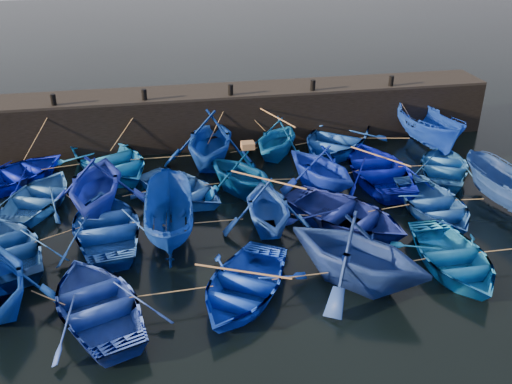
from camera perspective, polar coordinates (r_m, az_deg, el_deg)
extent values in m
plane|color=black|center=(19.77, 1.74, -5.98)|extent=(120.00, 120.00, 0.00)
cube|color=black|center=(28.54, -2.75, 7.58)|extent=(26.00, 2.50, 2.50)
cube|color=black|center=(28.13, -2.81, 10.10)|extent=(26.00, 2.50, 0.12)
cylinder|color=black|center=(27.28, -19.61, 8.69)|extent=(0.24, 0.24, 0.50)
cylinder|color=black|center=(26.94, -11.11, 9.53)|extent=(0.24, 0.24, 0.50)
cylinder|color=black|center=(27.18, -2.55, 10.18)|extent=(0.24, 0.24, 0.50)
cylinder|color=black|center=(28.00, 5.71, 10.58)|extent=(0.24, 0.24, 0.50)
cylinder|color=black|center=(29.35, 13.37, 10.76)|extent=(0.24, 0.24, 0.50)
imported|color=#010C93|center=(26.23, -22.58, 1.72)|extent=(5.27, 5.23, 0.90)
imported|color=blue|center=(25.94, -14.46, 3.05)|extent=(6.09, 6.80, 1.16)
imported|color=navy|center=(25.68, -4.62, 5.30)|extent=(5.19, 5.69, 2.55)
imported|color=#09539F|center=(26.55, 2.08, 5.42)|extent=(4.73, 4.86, 1.95)
imported|color=#103C92|center=(27.76, 8.00, 5.31)|extent=(6.75, 7.01, 1.18)
imported|color=#0D33AF|center=(28.87, 16.85, 6.11)|extent=(2.29, 5.26, 1.99)
imported|color=#2356A0|center=(23.91, -20.89, -0.43)|extent=(4.33, 5.07, 0.89)
imported|color=#1326A1|center=(22.50, -15.69, 0.89)|extent=(4.53, 5.09, 2.45)
imported|color=blue|center=(23.10, -7.42, 0.29)|extent=(5.11, 5.30, 0.90)
imported|color=navy|center=(23.11, -1.54, 2.05)|extent=(4.80, 4.95, 1.99)
imported|color=#0D28C0|center=(23.60, 6.50, 2.58)|extent=(4.73, 5.02, 2.10)
imported|color=#000995|center=(25.02, 12.18, 2.30)|extent=(3.90, 5.34, 1.08)
imported|color=#1D5AAF|center=(26.25, 18.36, 2.50)|extent=(4.73, 5.31, 0.91)
imported|color=navy|center=(20.88, -23.63, -5.04)|extent=(4.72, 5.42, 0.94)
imported|color=#17429F|center=(20.93, -14.66, -3.24)|extent=(4.19, 5.44, 1.04)
imported|color=navy|center=(20.24, -8.76, -2.48)|extent=(2.03, 4.74, 1.79)
imported|color=blue|center=(20.50, 1.16, -1.38)|extent=(3.51, 4.01, 2.01)
imported|color=navy|center=(21.18, 8.88, -2.24)|extent=(5.91, 6.15, 1.04)
imported|color=#1C4DA2|center=(22.78, 17.34, -1.13)|extent=(3.42, 4.68, 0.95)
imported|color=navy|center=(23.98, 23.77, 0.21)|extent=(2.57, 4.71, 1.72)
imported|color=#1D3AA0|center=(17.29, -15.55, -10.63)|extent=(4.81, 5.63, 0.99)
imported|color=#0B30C8|center=(17.40, -1.33, -9.29)|extent=(5.11, 5.54, 0.94)
imported|color=navy|center=(17.80, 10.13, -5.82)|extent=(6.19, 6.21, 2.48)
imported|color=blue|center=(19.68, 19.13, -6.21)|extent=(3.29, 4.54, 0.93)
cube|color=olive|center=(22.70, -0.83, 4.69)|extent=(0.52, 0.46, 0.26)
cylinder|color=tan|center=(26.00, -18.56, 2.46)|extent=(1.93, 0.39, 0.04)
cylinder|color=tan|center=(25.85, -9.51, 3.41)|extent=(2.68, 0.06, 0.04)
cylinder|color=tan|center=(26.29, -1.20, 4.21)|extent=(1.34, 0.35, 0.04)
cylinder|color=tan|center=(27.20, 5.09, 4.92)|extent=(1.21, 0.37, 0.04)
cylinder|color=tan|center=(28.32, 12.46, 5.28)|extent=(2.67, 0.56, 0.04)
cylinder|color=tan|center=(23.30, -18.27, -0.41)|extent=(0.56, 0.83, 0.04)
cylinder|color=tan|center=(22.87, -11.43, -0.05)|extent=(1.44, 0.44, 0.04)
cylinder|color=tan|center=(23.15, -4.46, 0.79)|extent=(0.61, 0.08, 0.04)
cylinder|color=tan|center=(23.50, 2.50, 1.28)|extent=(1.51, 0.25, 0.04)
cylinder|color=tan|center=(24.38, 9.38, 1.92)|extent=(0.93, 0.40, 0.04)
cylinder|color=tan|center=(25.58, 15.36, 2.51)|extent=(1.23, 0.13, 0.04)
cylinder|color=tan|center=(20.81, -19.16, -4.02)|extent=(1.46, 0.77, 0.04)
cylinder|color=tan|center=(20.63, -11.72, -3.26)|extent=(0.39, 0.49, 0.04)
cylinder|color=tan|center=(20.49, -3.73, -2.92)|extent=(1.75, 0.07, 0.04)
cylinder|color=tan|center=(20.90, 5.06, -2.33)|extent=(1.05, 0.35, 0.04)
cylinder|color=tan|center=(21.89, 13.28, -1.55)|extent=(1.83, 0.28, 0.04)
cylinder|color=tan|center=(23.39, 20.59, -0.70)|extent=(1.11, 0.16, 0.04)
cylinder|color=tan|center=(17.82, -20.10, -9.90)|extent=(1.07, 0.90, 0.04)
cylinder|color=tan|center=(17.17, -8.42, -9.85)|extent=(2.45, 0.13, 0.04)
cylinder|color=tan|center=(17.68, 4.45, -8.38)|extent=(1.78, 0.07, 0.04)
cylinder|color=tan|center=(18.85, 14.74, -6.82)|extent=(1.59, 0.20, 0.04)
cylinder|color=tan|center=(20.66, 24.07, -5.24)|extent=(2.23, 0.04, 0.04)
cylinder|color=tan|center=(27.23, -20.88, 5.55)|extent=(1.52, 1.10, 2.09)
cylinder|color=tan|center=(26.95, -12.72, 6.49)|extent=(1.79, 0.74, 2.09)
cylinder|color=tan|center=(27.08, -3.69, 7.21)|extent=(1.31, 0.76, 2.09)
cylinder|color=tan|center=(27.44, -0.46, 7.54)|extent=(1.90, 0.45, 2.09)
cylinder|color=tan|center=(28.39, 6.51, 8.05)|extent=(0.90, 0.12, 2.08)
cylinder|color=tan|center=(29.65, 14.59, 8.17)|extent=(1.36, 0.64, 2.09)
cylinder|color=#99724C|center=(26.19, 2.12, 7.46)|extent=(1.08, 2.84, 0.06)
cylinder|color=#99724C|center=(24.79, 12.30, 3.50)|extent=(1.77, 2.49, 0.06)
cylinder|color=#99724C|center=(20.03, 1.19, 1.23)|extent=(2.34, 1.97, 0.06)
cylinder|color=#99724C|center=(17.10, -1.35, -7.95)|extent=(2.74, 1.32, 0.06)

